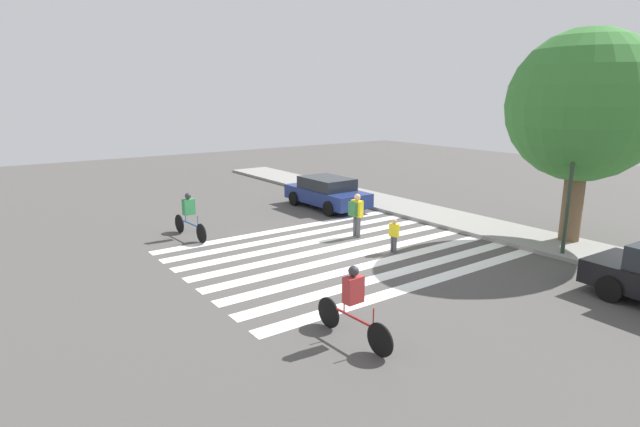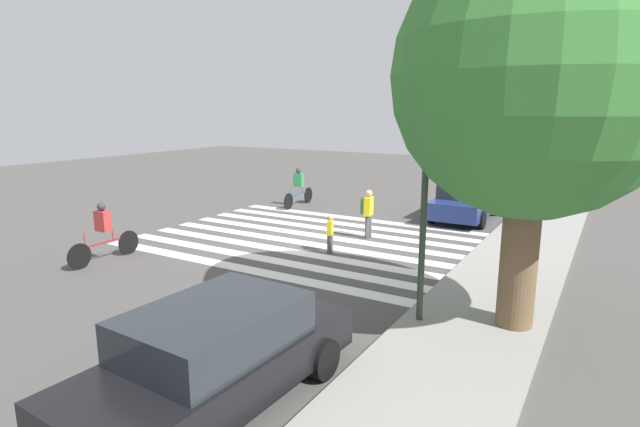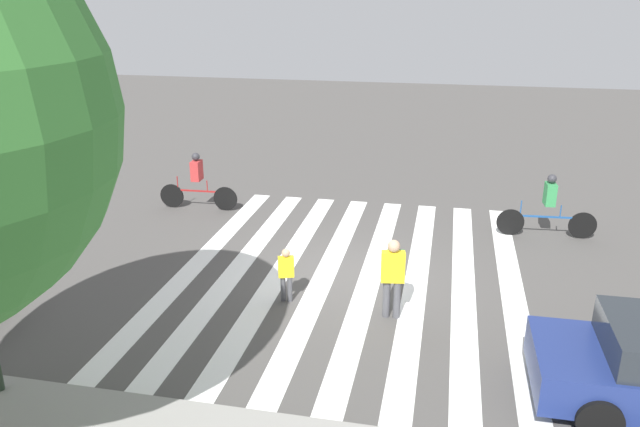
{
  "view_description": "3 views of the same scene",
  "coord_description": "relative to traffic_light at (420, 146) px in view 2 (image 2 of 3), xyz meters",
  "views": [
    {
      "loc": [
        12.08,
        -9.49,
        4.91
      ],
      "look_at": [
        -0.98,
        -0.09,
        1.12
      ],
      "focal_mm": 28.0,
      "sensor_mm": 36.0,
      "label": 1
    },
    {
      "loc": [
        13.08,
        8.26,
        4.08
      ],
      "look_at": [
        0.14,
        0.55,
        0.91
      ],
      "focal_mm": 28.0,
      "sensor_mm": 36.0,
      "label": 2
    },
    {
      "loc": [
        -1.94,
        12.16,
        5.86
      ],
      "look_at": [
        0.58,
        0.17,
        1.45
      ],
      "focal_mm": 35.0,
      "sensor_mm": 36.0,
      "label": 3
    }
  ],
  "objects": [
    {
      "name": "crosswalk_stripes",
      "position": [
        -4.45,
        -5.21,
        -3.42
      ],
      "size": [
        7.38,
        10.0,
        0.01
      ],
      "color": "white",
      "rests_on": "ground_plane"
    },
    {
      "name": "car_parked_far_curb",
      "position": [
        -10.0,
        -1.63,
        -2.71
      ],
      "size": [
        4.29,
        1.98,
        1.38
      ],
      "rotation": [
        0.0,
        0.0,
        0.01
      ],
      "color": "navy",
      "rests_on": "ground_plane"
    },
    {
      "name": "street_tree",
      "position": [
        -0.67,
        1.72,
        1.15
      ],
      "size": [
        4.86,
        4.86,
        7.04
      ],
      "color": "brown",
      "rests_on": "ground_plane"
    },
    {
      "name": "pedestrian_child_with_backpack",
      "position": [
        -3.45,
        -3.8,
        -2.79
      ],
      "size": [
        0.34,
        0.23,
        1.12
      ],
      "rotation": [
        0.0,
        0.0,
        3.47
      ],
      "color": "#4C4C51",
      "rests_on": "ground_plane"
    },
    {
      "name": "cyclist_near_curb",
      "position": [
        0.39,
        -8.66,
        -2.56
      ],
      "size": [
        2.26,
        0.41,
        1.63
      ],
      "rotation": [
        0.0,
        0.0,
        0.04
      ],
      "color": "black",
      "rests_on": "ground_plane"
    },
    {
      "name": "cyclist_far_lane",
      "position": [
        -8.93,
        -8.46,
        -2.56
      ],
      "size": [
        2.42,
        0.42,
        1.63
      ],
      "rotation": [
        0.0,
        0.0,
        0.07
      ],
      "color": "black",
      "rests_on": "ground_plane"
    },
    {
      "name": "sidewalk_curb",
      "position": [
        -4.45,
        1.04,
        -3.35
      ],
      "size": [
        36.0,
        2.5,
        0.14
      ],
      "color": "gray",
      "rests_on": "ground_plane"
    },
    {
      "name": "traffic_light",
      "position": [
        0.0,
        0.0,
        0.0
      ],
      "size": [
        0.6,
        0.5,
        4.9
      ],
      "color": "#283828",
      "rests_on": "ground_plane"
    },
    {
      "name": "pedestrian_adult_yellow_jacket",
      "position": [
        -5.56,
        -3.62,
        -2.51
      ],
      "size": [
        0.46,
        0.4,
        1.57
      ],
      "rotation": [
        0.0,
        0.0,
        0.15
      ],
      "color": "#4C4C51",
      "rests_on": "ground_plane"
    },
    {
      "name": "car_parked_silver_sedan",
      "position": [
        3.91,
        -1.43,
        -2.68
      ],
      "size": [
        4.51,
        2.13,
        1.45
      ],
      "rotation": [
        0.0,
        0.0,
        -0.04
      ],
      "color": "black",
      "rests_on": "ground_plane"
    },
    {
      "name": "ground_plane",
      "position": [
        -4.45,
        -5.21,
        -3.42
      ],
      "size": [
        60.0,
        60.0,
        0.0
      ],
      "primitive_type": "plane",
      "color": "#4C4947"
    }
  ]
}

